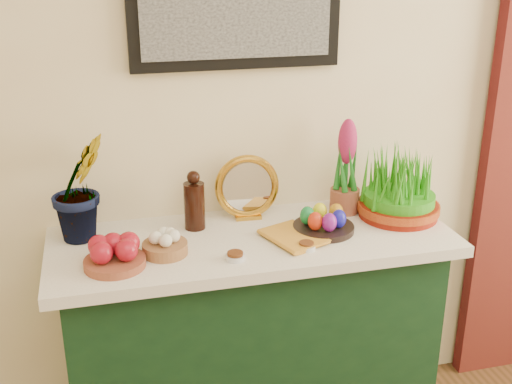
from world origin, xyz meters
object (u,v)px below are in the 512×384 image
book (275,242)px  mirror (247,188)px  hyacinth_green (79,171)px  wheatgrass_sabzeh (400,189)px  sideboard (253,347)px

book → mirror: bearing=76.5°
hyacinth_green → wheatgrass_sabzeh: bearing=-38.4°
wheatgrass_sabzeh → hyacinth_green: bearing=175.1°
mirror → wheatgrass_sabzeh: wheatgrass_sabzeh is taller
mirror → wheatgrass_sabzeh: (0.55, -0.13, -0.01)m
book → wheatgrass_sabzeh: (0.51, 0.13, 0.09)m
hyacinth_green → book: size_ratio=2.31×
sideboard → book: bearing=-63.1°
sideboard → hyacinth_green: bearing=167.4°
book → sideboard: bearing=96.5°
sideboard → book: 0.49m
sideboard → mirror: bearing=82.9°
mirror → wheatgrass_sabzeh: 0.56m
sideboard → hyacinth_green: 0.92m
sideboard → wheatgrass_sabzeh: (0.57, 0.03, 0.57)m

